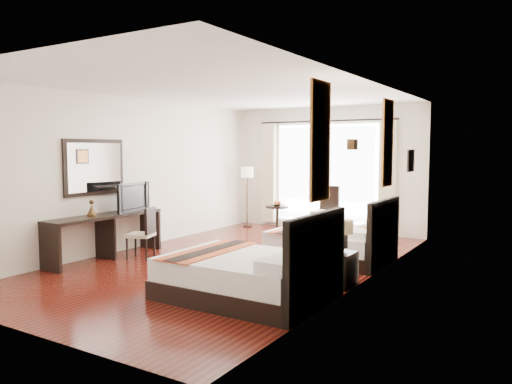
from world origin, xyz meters
The scene contains 29 objects.
floor centered at (0.00, 0.00, -0.01)m, with size 4.50×7.50×0.01m, color #350D09.
ceiling centered at (0.00, 0.00, 2.79)m, with size 4.50×7.50×0.02m, color white.
wall_headboard centered at (2.25, 0.00, 1.40)m, with size 0.01×7.50×2.80m, color silver.
wall_desk centered at (-2.25, 0.00, 1.40)m, with size 0.01×7.50×2.80m, color silver.
wall_window centered at (0.00, 3.75, 1.40)m, with size 4.50×0.01×2.80m, color silver.
wall_entry centered at (0.00, -3.75, 1.40)m, with size 4.50×0.01×2.80m, color silver.
window_glass centered at (0.00, 3.73, 1.30)m, with size 2.40×0.02×2.20m, color white.
sheer_curtain centered at (0.00, 3.67, 1.30)m, with size 2.30×0.02×2.10m, color white.
drape_left centered at (-1.45, 3.63, 1.28)m, with size 0.35×0.14×2.35m, color beige.
drape_right centered at (1.45, 3.63, 1.28)m, with size 0.35×0.14×2.35m, color beige.
art_panel_near centered at (2.23, -1.54, 1.95)m, with size 0.03×0.50×1.35m, color maroon.
art_panel_far centered at (2.23, 0.98, 1.95)m, with size 0.03×0.50×1.35m, color maroon.
wall_sconce centered at (2.19, -0.43, 1.92)m, with size 0.10×0.14×0.14m, color #3F2C16.
mirror_frame centered at (-2.22, -0.94, 1.55)m, with size 0.04×1.25×0.95m, color black.
mirror_glass centered at (-2.19, -0.94, 1.55)m, with size 0.01×1.12×0.82m, color white.
bed_near centered at (1.30, -1.54, 0.29)m, with size 2.01×1.57×1.13m.
bed_far centered at (1.35, 0.98, 0.28)m, with size 1.90×1.48×1.07m.
nightstand centered at (2.03, -0.43, 0.23)m, with size 0.39×0.48×0.46m, color black.
table_lamp centered at (2.05, -0.32, 0.76)m, with size 0.24×0.24×0.39m.
vase centered at (1.99, -0.53, 0.57)m, with size 0.14×0.14×0.15m, color black.
console_desk centered at (-1.99, -0.94, 0.38)m, with size 0.50×2.20×0.76m, color black.
television centered at (-1.97, -0.39, 1.01)m, with size 0.88×0.12×0.51m, color black.
bronze_figurine centered at (-1.99, -1.21, 0.88)m, with size 0.16×0.16×0.24m, color #3F2C16, non-canonical shape.
desk_chair centered at (-1.47, -0.62, 0.27)m, with size 0.52×0.52×0.87m.
floor_lamp centered at (-1.81, 3.24, 1.21)m, with size 0.29×0.29×1.44m.
side_table centered at (-0.79, 2.88, 0.30)m, with size 0.52×0.52×0.60m, color black.
fruit_bowl centered at (-0.78, 2.85, 0.62)m, with size 0.20×0.20×0.05m, color #413017.
window_chair centered at (0.23, 3.20, 0.32)m, with size 0.51×0.51×1.06m.
jute_rug centered at (-0.18, 2.82, 0.01)m, with size 1.33×0.91×0.01m, color tan.
Camera 1 is at (4.57, -6.72, 1.87)m, focal length 35.00 mm.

